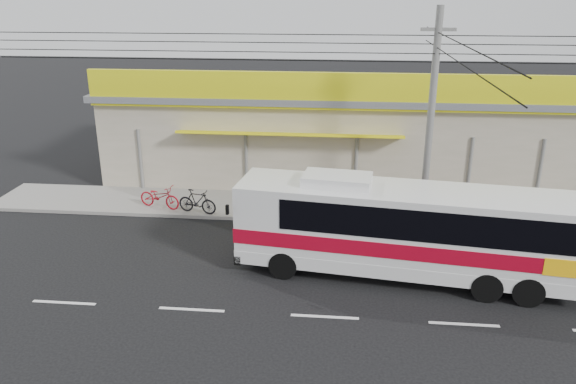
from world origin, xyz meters
name	(u,v)px	position (x,y,z in m)	size (l,w,h in m)	color
ground	(327,276)	(0.00, 0.00, 0.00)	(120.00, 120.00, 0.00)	black
sidewalk	(332,208)	(0.00, 6.00, 0.07)	(30.00, 3.20, 0.15)	gray
lane_markings	(325,317)	(0.00, -2.50, 0.00)	(50.00, 0.12, 0.01)	silver
storefront_building	(336,128)	(-0.01, 11.54, 2.30)	(22.60, 9.20, 5.70)	#9F9880
coach_bus	(411,227)	(2.66, 0.23, 1.82)	(11.25, 3.75, 3.40)	silver
motorbike_red	(160,197)	(-7.39, 5.14, 0.66)	(0.67, 1.92, 1.01)	maroon
motorbike_dark	(197,201)	(-5.62, 4.70, 0.67)	(0.49, 1.72, 1.04)	black
utility_pole	(437,48)	(3.69, 4.82, 7.03)	(34.00, 14.00, 8.52)	slate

